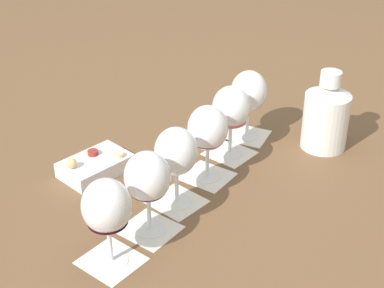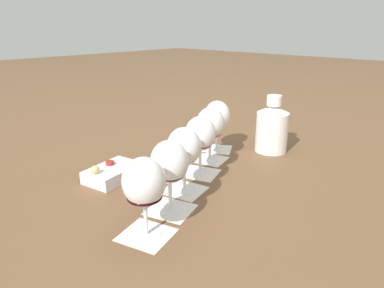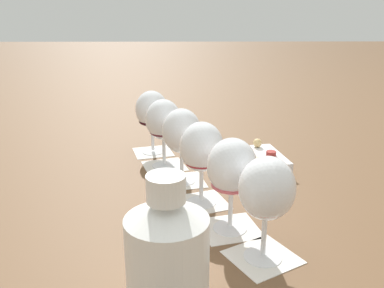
{
  "view_description": "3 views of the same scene",
  "coord_description": "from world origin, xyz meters",
  "views": [
    {
      "loc": [
        0.61,
        0.85,
        0.71
      ],
      "look_at": [
        -0.0,
        0.0,
        0.11
      ],
      "focal_mm": 55.0,
      "sensor_mm": 36.0,
      "label": 1
    },
    {
      "loc": [
        0.63,
        0.58,
        0.41
      ],
      "look_at": [
        -0.0,
        0.0,
        0.11
      ],
      "focal_mm": 32.0,
      "sensor_mm": 36.0,
      "label": 2
    },
    {
      "loc": [
        -0.8,
        0.01,
        0.38
      ],
      "look_at": [
        -0.0,
        0.0,
        0.11
      ],
      "focal_mm": 38.0,
      "sensor_mm": 36.0,
      "label": 3
    }
  ],
  "objects": [
    {
      "name": "ceramic_vase",
      "position": [
        -0.36,
        0.04,
        0.08
      ],
      "size": [
        0.11,
        0.11,
        0.19
      ],
      "color": "white",
      "rests_on": "ground_plane"
    },
    {
      "name": "snack_dish",
      "position": [
        0.14,
        -0.17,
        0.02
      ],
      "size": [
        0.16,
        0.12,
        0.06
      ],
      "color": "silver",
      "rests_on": "ground_plane"
    },
    {
      "name": "tasting_card_1",
      "position": [
        -0.16,
        -0.06,
        0.0
      ],
      "size": [
        0.12,
        0.12,
        0.0
      ],
      "color": "silver",
      "rests_on": "ground_plane"
    },
    {
      "name": "tasting_card_5",
      "position": [
        0.25,
        0.11,
        0.0
      ],
      "size": [
        0.12,
        0.12,
        0.0
      ],
      "color": "silver",
      "rests_on": "ground_plane"
    },
    {
      "name": "wine_glass_1",
      "position": [
        -0.16,
        -0.06,
        0.12
      ],
      "size": [
        0.09,
        0.09,
        0.17
      ],
      "color": "white",
      "rests_on": "tasting_card_1"
    },
    {
      "name": "ground_plane",
      "position": [
        0.0,
        0.0,
        0.0
      ],
      "size": [
        8.0,
        8.0,
        0.0
      ],
      "primitive_type": "plane",
      "color": "brown"
    },
    {
      "name": "wine_glass_0",
      "position": [
        -0.25,
        -0.11,
        0.11
      ],
      "size": [
        0.09,
        0.09,
        0.17
      ],
      "color": "white",
      "rests_on": "tasting_card_0"
    },
    {
      "name": "wine_glass_4",
      "position": [
        0.15,
        0.07,
        0.11
      ],
      "size": [
        0.09,
        0.09,
        0.17
      ],
      "color": "white",
      "rests_on": "tasting_card_4"
    },
    {
      "name": "tasting_card_4",
      "position": [
        0.15,
        0.07,
        0.0
      ],
      "size": [
        0.12,
        0.12,
        0.0
      ],
      "color": "silver",
      "rests_on": "ground_plane"
    },
    {
      "name": "wine_glass_2",
      "position": [
        -0.06,
        -0.01,
        0.11
      ],
      "size": [
        0.09,
        0.09,
        0.17
      ],
      "color": "white",
      "rests_on": "tasting_card_2"
    },
    {
      "name": "tasting_card_2",
      "position": [
        -0.06,
        -0.01,
        0.0
      ],
      "size": [
        0.12,
        0.13,
        0.0
      ],
      "color": "silver",
      "rests_on": "ground_plane"
    },
    {
      "name": "tasting_card_0",
      "position": [
        -0.25,
        -0.11,
        0.0
      ],
      "size": [
        0.13,
        0.14,
        0.0
      ],
      "color": "silver",
      "rests_on": "ground_plane"
    },
    {
      "name": "wine_glass_3",
      "position": [
        0.05,
        0.03,
        0.11
      ],
      "size": [
        0.09,
        0.09,
        0.17
      ],
      "color": "white",
      "rests_on": "tasting_card_3"
    },
    {
      "name": "wine_glass_5",
      "position": [
        0.25,
        0.11,
        0.11
      ],
      "size": [
        0.09,
        0.09,
        0.17
      ],
      "color": "white",
      "rests_on": "tasting_card_5"
    },
    {
      "name": "tasting_card_3",
      "position": [
        0.05,
        0.03,
        0.0
      ],
      "size": [
        0.12,
        0.12,
        0.0
      ],
      "color": "silver",
      "rests_on": "ground_plane"
    }
  ]
}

